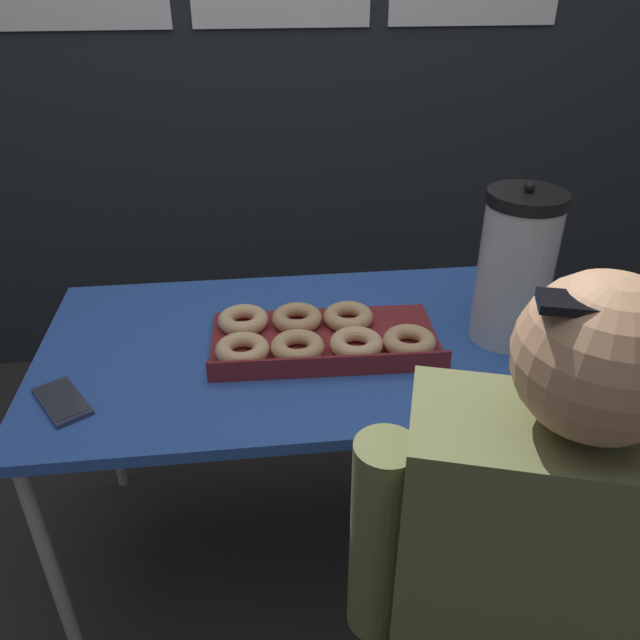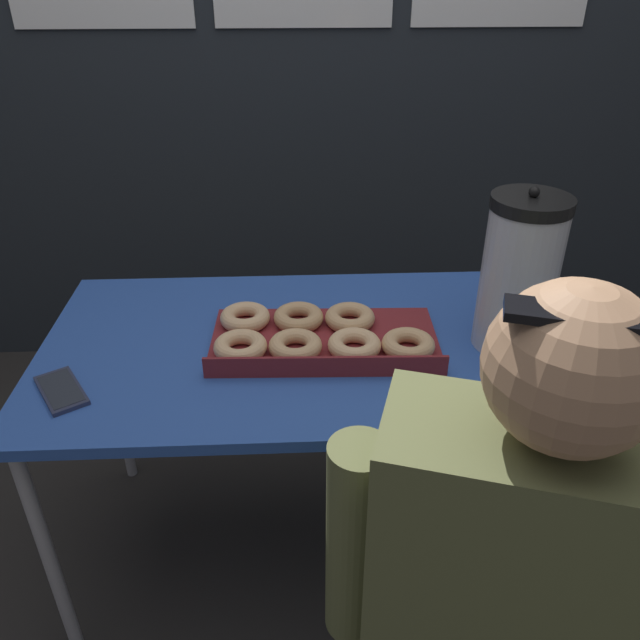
% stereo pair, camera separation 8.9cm
% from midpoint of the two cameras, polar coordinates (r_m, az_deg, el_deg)
% --- Properties ---
extents(ground_plane, '(12.00, 12.00, 0.00)m').
position_cam_midpoint_polar(ground_plane, '(2.01, 1.20, -19.60)').
color(ground_plane, '#2D2B28').
extents(folding_table, '(1.35, 0.73, 0.72)m').
position_cam_midpoint_polar(folding_table, '(1.55, 1.47, -3.46)').
color(folding_table, '#2D56B2').
rests_on(folding_table, ground).
extents(donut_box, '(0.56, 0.31, 0.05)m').
position_cam_midpoint_polar(donut_box, '(1.50, 1.45, -1.53)').
color(donut_box, maroon).
rests_on(donut_box, folding_table).
extents(coffee_urn, '(0.18, 0.20, 0.39)m').
position_cam_midpoint_polar(coffee_urn, '(1.51, 19.38, 3.95)').
color(coffee_urn, silver).
rests_on(coffee_urn, folding_table).
extents(cell_phone, '(0.15, 0.17, 0.01)m').
position_cam_midpoint_polar(cell_phone, '(1.45, -20.97, -6.06)').
color(cell_phone, '#2D334C').
rests_on(cell_phone, folding_table).
extents(person_seated, '(0.61, 0.36, 1.21)m').
position_cam_midpoint_polar(person_seated, '(1.22, 19.05, -24.92)').
color(person_seated, '#33332D').
rests_on(person_seated, ground).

